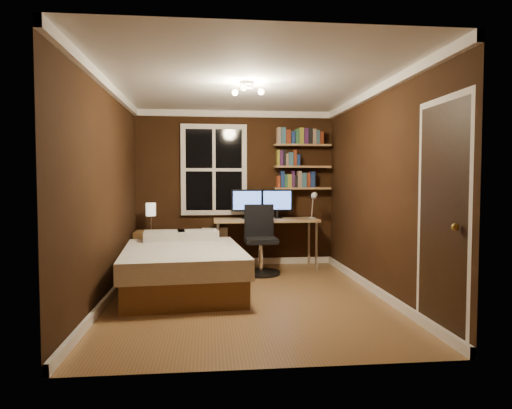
{
  "coord_description": "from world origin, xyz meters",
  "views": [
    {
      "loc": [
        -0.44,
        -5.34,
        1.38
      ],
      "look_at": [
        0.16,
        0.45,
        1.07
      ],
      "focal_mm": 32.0,
      "sensor_mm": 36.0,
      "label": 1
    }
  ],
  "objects": [
    {
      "name": "books_row_lower",
      "position": [
        1.08,
        1.98,
        1.38
      ],
      "size": [
        0.6,
        0.16,
        0.23
      ],
      "primitive_type": null,
      "color": "maroon",
      "rests_on": "bookshelf_lower"
    },
    {
      "name": "monitor_left",
      "position": [
        0.17,
        1.86,
        1.01
      ],
      "size": [
        0.5,
        0.12,
        0.46
      ],
      "primitive_type": null,
      "color": "black",
      "rests_on": "desk"
    },
    {
      "name": "nightstand",
      "position": [
        -1.32,
        1.77,
        0.3
      ],
      "size": [
        0.48,
        0.48,
        0.6
      ],
      "primitive_type": "cube",
      "rotation": [
        0.0,
        0.0,
        0.0
      ],
      "color": "brown",
      "rests_on": "ground"
    },
    {
      "name": "window",
      "position": [
        -0.35,
        2.06,
        1.55
      ],
      "size": [
        1.06,
        0.06,
        1.46
      ],
      "primitive_type": "cube",
      "color": "white",
      "rests_on": "wall_back"
    },
    {
      "name": "books_row_upper",
      "position": [
        1.08,
        1.98,
        2.08
      ],
      "size": [
        0.66,
        0.16,
        0.23
      ],
      "primitive_type": null,
      "color": "#2A623D",
      "rests_on": "bookshelf_upper"
    },
    {
      "name": "door",
      "position": [
        1.59,
        -1.55,
        1.02
      ],
      "size": [
        0.03,
        0.82,
        2.05
      ],
      "primitive_type": null,
      "color": "black",
      "rests_on": "ground"
    },
    {
      "name": "monitor_right",
      "position": [
        0.65,
        1.86,
        1.01
      ],
      "size": [
        0.5,
        0.12,
        0.46
      ],
      "primitive_type": null,
      "color": "black",
      "rests_on": "desk"
    },
    {
      "name": "wall_left",
      "position": [
        -1.6,
        0.0,
        1.25
      ],
      "size": [
        0.04,
        4.2,
        2.5
      ],
      "primitive_type": "cube",
      "color": "black",
      "rests_on": "ground"
    },
    {
      "name": "bedside_lamp",
      "position": [
        -1.32,
        1.77,
        0.82
      ],
      "size": [
        0.15,
        0.15,
        0.44
      ],
      "primitive_type": null,
      "color": "white",
      "rests_on": "nightstand"
    },
    {
      "name": "bookshelf_lower",
      "position": [
        1.08,
        1.98,
        1.25
      ],
      "size": [
        0.92,
        0.22,
        0.03
      ],
      "primitive_type": "cube",
      "color": "#9E774D",
      "rests_on": "wall_back"
    },
    {
      "name": "office_chair",
      "position": [
        0.32,
        1.28,
        0.39
      ],
      "size": [
        0.56,
        0.56,
        1.02
      ],
      "rotation": [
        0.0,
        0.0,
        0.03
      ],
      "color": "black",
      "rests_on": "ground"
    },
    {
      "name": "desk_lamp",
      "position": [
        1.19,
        1.64,
        1.0
      ],
      "size": [
        0.14,
        0.32,
        0.44
      ],
      "primitive_type": null,
      "color": "silver",
      "rests_on": "desk"
    },
    {
      "name": "desk",
      "position": [
        0.46,
        1.77,
        0.71
      ],
      "size": [
        1.63,
        0.61,
        0.78
      ],
      "color": "#9E774D",
      "rests_on": "ground"
    },
    {
      "name": "door_knob",
      "position": [
        1.55,
        -1.85,
        1.0
      ],
      "size": [
        0.06,
        0.06,
        0.06
      ],
      "primitive_type": "sphere",
      "color": "#BC933D",
      "rests_on": "door"
    },
    {
      "name": "floor",
      "position": [
        0.0,
        0.0,
        0.0
      ],
      "size": [
        4.2,
        4.2,
        0.0
      ],
      "primitive_type": "plane",
      "color": "brown",
      "rests_on": "ground"
    },
    {
      "name": "wall_right",
      "position": [
        1.6,
        0.0,
        1.25
      ],
      "size": [
        0.04,
        4.2,
        2.5
      ],
      "primitive_type": "cube",
      "color": "black",
      "rests_on": "ground"
    },
    {
      "name": "bookshelf_middle",
      "position": [
        1.08,
        1.98,
        1.6
      ],
      "size": [
        0.92,
        0.22,
        0.03
      ],
      "primitive_type": "cube",
      "color": "#9E774D",
      "rests_on": "wall_back"
    },
    {
      "name": "wall_back",
      "position": [
        0.0,
        2.1,
        1.25
      ],
      "size": [
        3.2,
        0.04,
        2.5
      ],
      "primitive_type": "cube",
      "color": "black",
      "rests_on": "ground"
    },
    {
      "name": "books_row_middle",
      "position": [
        1.08,
        1.98,
        1.73
      ],
      "size": [
        0.42,
        0.16,
        0.23
      ],
      "primitive_type": null,
      "color": "navy",
      "rests_on": "bookshelf_middle"
    },
    {
      "name": "radiator",
      "position": [
        -0.34,
        1.99,
        0.31
      ],
      "size": [
        0.41,
        0.14,
        0.61
      ],
      "primitive_type": "cube",
      "color": "silver",
      "rests_on": "ground"
    },
    {
      "name": "ceiling_fixture",
      "position": [
        0.0,
        -0.1,
        2.4
      ],
      "size": [
        0.44,
        0.44,
        0.18
      ],
      "primitive_type": null,
      "color": "beige",
      "rests_on": "ceiling"
    },
    {
      "name": "bookshelf_upper",
      "position": [
        1.08,
        1.98,
        1.95
      ],
      "size": [
        0.92,
        0.22,
        0.03
      ],
      "primitive_type": "cube",
      "color": "#9E774D",
      "rests_on": "wall_back"
    },
    {
      "name": "ceiling",
      "position": [
        0.0,
        0.0,
        2.5
      ],
      "size": [
        3.2,
        4.2,
        0.02
      ],
      "primitive_type": "cube",
      "color": "white",
      "rests_on": "wall_back"
    },
    {
      "name": "bed",
      "position": [
        -0.76,
        0.36,
        0.29
      ],
      "size": [
        1.6,
        2.11,
        0.68
      ],
      "rotation": [
        0.0,
        0.0,
        0.09
      ],
      "color": "brown",
      "rests_on": "ground"
    }
  ]
}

